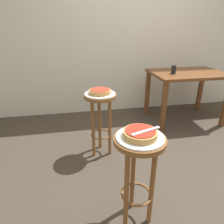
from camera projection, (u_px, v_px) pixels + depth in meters
ground_plane at (165, 161)px, 2.28m from camera, size 6.00×6.00×0.00m
back_wall at (131, 20)px, 3.17m from camera, size 6.00×0.10×3.00m
stool_foreground at (138, 163)px, 1.40m from camera, size 0.35×0.35×0.74m
serving_plate_foreground at (140, 137)px, 1.32m from camera, size 0.32×0.32×0.01m
pizza_foreground at (140, 133)px, 1.31m from camera, size 0.23×0.23×0.05m
stool_middle at (100, 112)px, 2.23m from camera, size 0.35×0.35×0.74m
serving_plate_middle at (100, 94)px, 2.15m from camera, size 0.33×0.33×0.01m
pizza_middle at (100, 91)px, 2.14m from camera, size 0.24×0.24×0.05m
dining_table at (187, 80)px, 3.03m from camera, size 1.08×0.76×0.78m
cup_near_edge at (174, 70)px, 2.85m from camera, size 0.07×0.07×0.12m
pizza_server_knife at (146, 131)px, 1.28m from camera, size 0.22×0.09×0.01m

